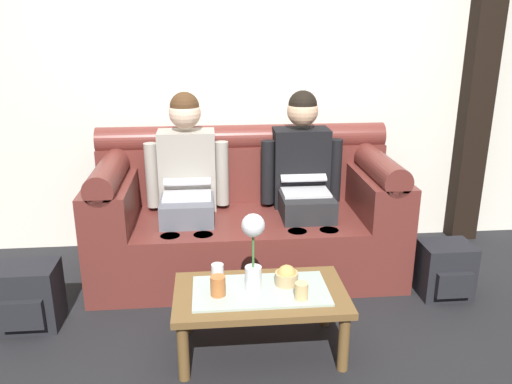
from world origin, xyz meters
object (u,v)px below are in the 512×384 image
Objects in this scene: person_left at (187,179)px; cup_near_left at (218,275)px; cup_far_center at (218,286)px; backpack_left at (29,297)px; snack_bowl at (287,276)px; flower_vase at (253,244)px; backpack_right at (445,270)px; person_right at (303,176)px; couch at (246,217)px; cup_near_right at (301,291)px; coffee_table at (260,299)px.

cup_near_left is (0.18, -0.91, -0.24)m from person_left.
backpack_left is (-1.06, 0.38, -0.22)m from cup_far_center.
person_left reaches higher than snack_bowl.
flower_vase is 3.98× the size of cup_far_center.
backpack_right is (1.25, 0.45, -0.43)m from flower_vase.
backpack_right is (1.43, 0.40, -0.24)m from cup_near_left.
backpack_left is (-1.66, -0.63, -0.48)m from person_right.
snack_bowl is at bearing -11.95° from backpack_left.
couch reaches higher than cup_near_right.
person_left is 1.26m from cup_near_right.
cup_far_center reaches higher than backpack_left.
couch is 1.11m from cup_near_right.
cup_far_center is (-0.41, 0.08, 0.01)m from cup_near_right.
backpack_right is (1.21, 0.47, -0.13)m from coffee_table.
snack_bowl is 1.42× the size of cup_near_right.
flower_vase is at bearing -92.08° from couch.
couch is 1.65× the size of person_right.
person_right is at bearing -0.36° from couch.
coffee_table is 0.18m from snack_bowl.
backpack_left is at bearing 168.05° from snack_bowl.
snack_bowl is at bearing -81.37° from couch.
cup_near_left is at bearing -164.20° from backpack_right.
person_left is at bearing 119.78° from snack_bowl.
backpack_left is (-2.49, -0.12, 0.01)m from backpack_right.
backpack_left is at bearing -159.26° from person_right.
coffee_table is at bearing -68.27° from person_left.
coffee_table is 2.57× the size of backpack_right.
snack_bowl is 0.17m from cup_near_right.
cup_near_left is at bearing 89.57° from cup_far_center.
cup_near_right is at bearing -29.74° from coffee_table.
snack_bowl is at bearing -60.22° from person_left.
flower_vase is at bearing 15.29° from cup_far_center.
flower_vase is 3.34× the size of snack_bowl.
coffee_table reaches higher than backpack_right.
person_left is 1.06m from cup_far_center.
person_left is 0.78m from person_right.
coffee_table is 0.24m from cup_near_right.
couch reaches higher than backpack_right.
cup_near_right is at bearing -150.43° from backpack_right.
person_right is at bearing 20.74° from backpack_left.
snack_bowl is 0.37m from cup_far_center.
cup_near_left is 0.44m from cup_near_right.
cup_far_center is at bearing -166.91° from snack_bowl.
snack_bowl is (0.14, 0.05, 0.10)m from coffee_table.
cup_near_left is at bearing -15.01° from backpack_left.
flower_vase reaches higher than backpack_left.
couch is 23.48× the size of cup_near_right.
person_left is 11.96× the size of cup_far_center.
person_left is 3.55× the size of backpack_right.
coffee_table is at bearing -25.23° from flower_vase.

